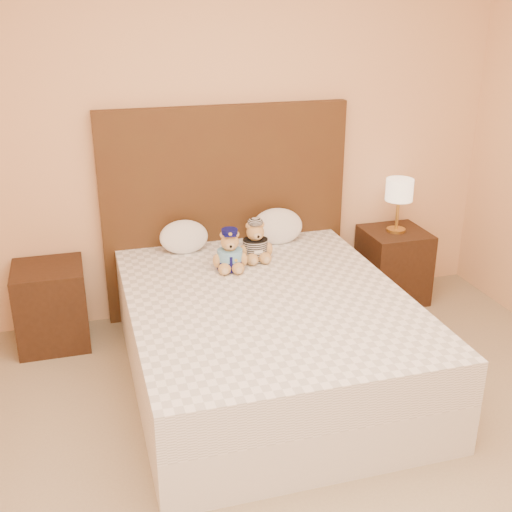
% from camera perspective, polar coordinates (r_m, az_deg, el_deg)
% --- Properties ---
extents(room_walls, '(4.04, 4.52, 2.72)m').
position_cam_1_polar(room_walls, '(2.72, 5.97, 14.25)').
color(room_walls, '#F1B683').
rests_on(room_walls, ground).
extents(bed, '(1.60, 2.00, 0.55)m').
position_cam_1_polar(bed, '(3.88, 1.00, -7.19)').
color(bed, white).
rests_on(bed, ground).
extents(headboard, '(1.75, 0.08, 1.50)m').
position_cam_1_polar(headboard, '(4.59, -2.67, 3.97)').
color(headboard, '#462C15').
rests_on(headboard, ground).
extents(nightstand_left, '(0.45, 0.45, 0.55)m').
position_cam_1_polar(nightstand_left, '(4.47, -17.72, -4.22)').
color(nightstand_left, '#331D10').
rests_on(nightstand_left, ground).
extents(nightstand_right, '(0.45, 0.45, 0.55)m').
position_cam_1_polar(nightstand_right, '(5.00, 12.08, -0.78)').
color(nightstand_right, '#331D10').
rests_on(nightstand_right, ground).
extents(lamp, '(0.20, 0.20, 0.40)m').
position_cam_1_polar(lamp, '(4.81, 12.61, 5.53)').
color(lamp, gold).
rests_on(lamp, nightstand_right).
extents(teddy_police, '(0.26, 0.26, 0.27)m').
position_cam_1_polar(teddy_police, '(4.06, -2.34, 0.56)').
color(teddy_police, tan).
rests_on(teddy_police, bed).
extents(teddy_prisoner, '(0.24, 0.23, 0.27)m').
position_cam_1_polar(teddy_prisoner, '(4.21, -0.07, 1.37)').
color(teddy_prisoner, tan).
rests_on(teddy_prisoner, bed).
extents(pillow_left, '(0.33, 0.21, 0.23)m').
position_cam_1_polar(pillow_left, '(4.39, -6.43, 1.84)').
color(pillow_left, white).
rests_on(pillow_left, bed).
extents(pillow_right, '(0.37, 0.24, 0.26)m').
position_cam_1_polar(pillow_right, '(4.53, 1.92, 2.81)').
color(pillow_right, white).
rests_on(pillow_right, bed).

